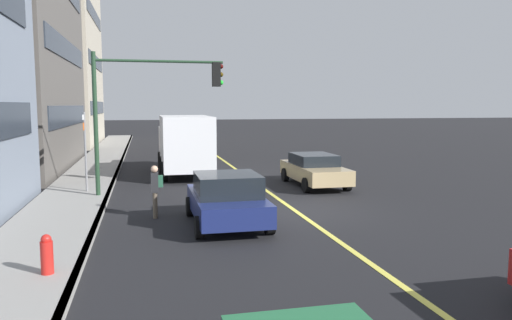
% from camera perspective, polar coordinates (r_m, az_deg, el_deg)
% --- Properties ---
extents(ground, '(200.00, 200.00, 0.00)m').
position_cam_1_polar(ground, '(16.11, 4.50, -5.89)').
color(ground, black).
extents(sidewalk_slab, '(80.00, 2.54, 0.15)m').
position_cam_1_polar(sidewalk_slab, '(15.61, -22.26, -6.48)').
color(sidewalk_slab, gray).
rests_on(sidewalk_slab, ground).
extents(curb_edge, '(80.00, 0.16, 0.15)m').
position_cam_1_polar(curb_edge, '(15.46, -17.87, -6.43)').
color(curb_edge, slate).
rests_on(curb_edge, ground).
extents(lane_stripe_center, '(80.00, 0.16, 0.01)m').
position_cam_1_polar(lane_stripe_center, '(16.11, 4.50, -5.86)').
color(lane_stripe_center, '#D8CC4C').
rests_on(lane_stripe_center, ground).
extents(car_navy, '(4.04, 2.08, 1.50)m').
position_cam_1_polar(car_navy, '(14.03, -3.43, -4.57)').
color(car_navy, navy).
rests_on(car_navy, ground).
extents(car_tan, '(4.49, 1.94, 1.36)m').
position_cam_1_polar(car_tan, '(20.91, 6.82, -1.08)').
color(car_tan, tan).
rests_on(car_tan, ground).
extents(truck_white, '(6.89, 2.45, 2.91)m').
position_cam_1_polar(truck_white, '(24.31, -8.37, 1.96)').
color(truck_white, silver).
rests_on(truck_white, ground).
extents(pedestrian_with_backpack, '(0.39, 0.37, 1.61)m').
position_cam_1_polar(pedestrian_with_backpack, '(15.20, -11.66, -3.18)').
color(pedestrian_with_backpack, brown).
rests_on(pedestrian_with_backpack, ground).
extents(traffic_light_mast, '(0.28, 4.75, 5.33)m').
position_cam_1_polar(traffic_light_mast, '(18.47, -12.45, 7.14)').
color(traffic_light_mast, '#1E3823').
rests_on(traffic_light_mast, ground).
extents(street_sign_post, '(0.60, 0.08, 3.18)m').
position_cam_1_polar(street_sign_post, '(19.65, -19.34, 1.49)').
color(street_sign_post, slate).
rests_on(street_sign_post, ground).
extents(fire_hydrant, '(0.24, 0.24, 0.94)m').
position_cam_1_polar(fire_hydrant, '(10.53, -23.24, -10.48)').
color(fire_hydrant, red).
rests_on(fire_hydrant, ground).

